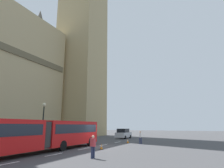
% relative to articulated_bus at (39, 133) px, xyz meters
% --- Properties ---
extents(ground_plane, '(160.00, 160.00, 0.00)m').
position_rel_articulated_bus_xyz_m(ground_plane, '(7.28, -1.99, -1.75)').
color(ground_plane, '#424244').
extents(lane_centre_marking, '(25.20, 0.16, 0.01)m').
position_rel_articulated_bus_xyz_m(lane_centre_marking, '(2.26, -1.99, -1.74)').
color(lane_centre_marking, silver).
rests_on(lane_centre_marking, ground_plane).
extents(articulated_bus, '(17.40, 2.54, 2.90)m').
position_rel_articulated_bus_xyz_m(articulated_bus, '(0.00, 0.00, 0.00)').
color(articulated_bus, red).
rests_on(articulated_bus, ground_plane).
extents(sedan_lead, '(4.40, 1.86, 1.85)m').
position_rel_articulated_bus_xyz_m(sedan_lead, '(21.71, 0.20, -0.83)').
color(sedan_lead, '#B7B7BC').
rests_on(sedan_lead, ground_plane).
extents(traffic_cone_west, '(0.36, 0.36, 0.58)m').
position_rel_articulated_bus_xyz_m(traffic_cone_west, '(4.82, -3.97, -1.46)').
color(traffic_cone_west, black).
rests_on(traffic_cone_west, ground_plane).
extents(traffic_cone_middle, '(0.36, 0.36, 0.58)m').
position_rel_articulated_bus_xyz_m(traffic_cone_middle, '(12.82, -3.94, -1.46)').
color(traffic_cone_middle, black).
rests_on(traffic_cone_middle, ground_plane).
extents(street_lamp, '(0.44, 0.44, 5.27)m').
position_rel_articulated_bus_xyz_m(street_lamp, '(5.01, 4.51, 1.31)').
color(street_lamp, black).
rests_on(street_lamp, ground_plane).
extents(pedestrian_near_cones, '(0.35, 0.45, 1.69)m').
position_rel_articulated_bus_xyz_m(pedestrian_near_cones, '(-0.34, -5.98, -0.83)').
color(pedestrian_near_cones, '#262D4C').
rests_on(pedestrian_near_cones, ground_plane).
extents(pedestrian_by_kerb, '(0.45, 0.35, 1.69)m').
position_rel_articulated_bus_xyz_m(pedestrian_by_kerb, '(12.34, -5.94, -0.83)').
color(pedestrian_by_kerb, '#262D4C').
rests_on(pedestrian_by_kerb, ground_plane).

